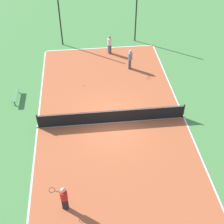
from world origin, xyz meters
The scene contains 11 objects.
ground_plane centered at (0.00, 0.00, 0.00)m, with size 80.00×80.00×0.00m, color #518E47.
court_surface centered at (0.00, 0.00, 0.01)m, with size 9.67×19.69×0.02m.
tennis_net centered at (0.00, 0.00, 0.55)m, with size 9.47×0.10×1.05m.
bench centered at (-6.49, 3.22, 0.39)m, with size 0.36×1.82×0.45m.
player_baseline_gray centered at (2.11, 6.24, 0.97)m, with size 0.52×0.98×1.66m.
player_coach_red centered at (-2.97, -6.01, 0.95)m, with size 0.99×0.69×1.61m.
player_near_white centered at (0.75, 8.82, 0.94)m, with size 0.50×0.50×1.61m.
tennis_ball_right_alley centered at (-0.21, 9.09, 0.06)m, with size 0.07×0.07×0.07m, color #CCE033.
tennis_ball_midcourt centered at (-1.74, 4.32, 0.06)m, with size 0.07×0.07×0.07m, color #CCE033.
fence_post_back_left centered at (-3.29, 10.85, 2.40)m, with size 0.12×0.12×4.80m.
fence_post_back_right centered at (3.29, 10.85, 2.40)m, with size 0.12×0.12×4.80m.
Camera 1 is at (-1.62, -14.83, 13.71)m, focal length 50.00 mm.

